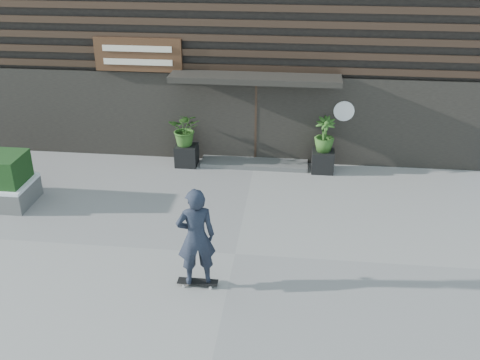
# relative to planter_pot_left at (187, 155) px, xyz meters

# --- Properties ---
(ground) EXTENTS (80.00, 80.00, 0.00)m
(ground) POSITION_rel_planter_pot_left_xyz_m (1.90, -4.40, -0.30)
(ground) COLOR gray
(ground) RESTS_ON ground
(entrance_step) EXTENTS (3.00, 0.80, 0.12)m
(entrance_step) POSITION_rel_planter_pot_left_xyz_m (1.90, 0.20, -0.24)
(entrance_step) COLOR #4C4C49
(entrance_step) RESTS_ON ground
(planter_pot_left) EXTENTS (0.60, 0.60, 0.60)m
(planter_pot_left) POSITION_rel_planter_pot_left_xyz_m (0.00, 0.00, 0.00)
(planter_pot_left) COLOR black
(planter_pot_left) RESTS_ON ground
(bamboo_left) EXTENTS (0.86, 0.75, 0.96)m
(bamboo_left) POSITION_rel_planter_pot_left_xyz_m (0.00, 0.00, 0.78)
(bamboo_left) COLOR #2D591E
(bamboo_left) RESTS_ON planter_pot_left
(planter_pot_right) EXTENTS (0.60, 0.60, 0.60)m
(planter_pot_right) POSITION_rel_planter_pot_left_xyz_m (3.80, 0.00, 0.00)
(planter_pot_right) COLOR black
(planter_pot_right) RESTS_ON ground
(bamboo_right) EXTENTS (0.54, 0.54, 0.96)m
(bamboo_right) POSITION_rel_planter_pot_left_xyz_m (3.80, 0.00, 0.78)
(bamboo_right) COLOR #2D591E
(bamboo_right) RESTS_ON planter_pot_right
(skateboarder) EXTENTS (0.83, 0.66, 2.07)m
(skateboarder) POSITION_rel_planter_pot_left_xyz_m (1.32, -5.56, 0.78)
(skateboarder) COLOR black
(skateboarder) RESTS_ON ground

